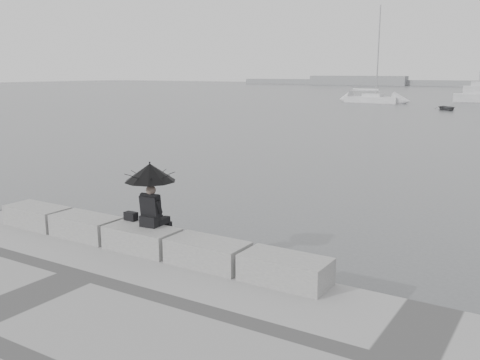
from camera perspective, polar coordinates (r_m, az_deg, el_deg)
The scene contains 10 objects.
ground at distance 12.12m, azimuth -8.83°, elevation -9.05°, with size 360.00×360.00×0.00m, color #4B4E51.
stone_block_far_left at distance 14.01m, azimuth -20.79°, elevation -3.64°, with size 1.60×0.80×0.50m, color gray.
stone_block_left at distance 12.73m, azimuth -16.11°, elevation -4.81°, with size 1.60×0.80×0.50m, color gray.
stone_block_centre at distance 11.56m, azimuth -10.40°, elevation -6.20°, with size 1.60×0.80×0.50m, color gray.
stone_block_right at distance 10.54m, azimuth -3.47°, elevation -7.78°, with size 1.60×0.80×0.50m, color gray.
stone_block_far_right at distance 9.72m, azimuth 4.85°, elevation -9.52°, with size 1.60×0.80×0.50m, color gray.
seated_person at distance 11.33m, azimuth -9.59°, elevation -0.08°, with size 1.08×1.08×1.39m.
bag at distance 12.06m, azimuth -11.56°, elevation -3.80°, with size 0.29×0.17×0.19m, color black.
sailboat_left at distance 75.96m, azimuth 13.97°, elevation 8.41°, with size 7.43×2.88×12.90m.
dinghy at distance 63.79m, azimuth 21.23°, elevation 7.20°, with size 3.06×1.30×0.52m, color slate.
Camera 1 is at (7.48, -8.55, 4.24)m, focal length 40.00 mm.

